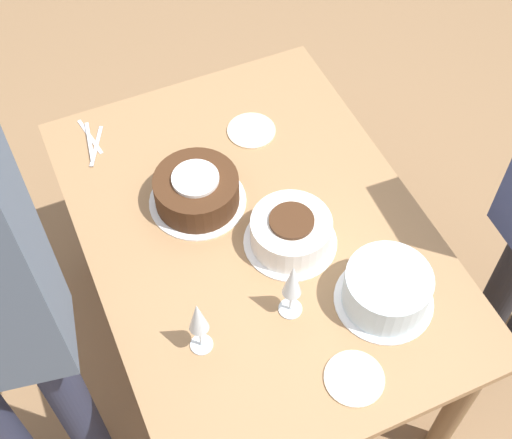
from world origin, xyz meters
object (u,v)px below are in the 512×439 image
object	(u,v)px
cake_center_white	(291,232)
wine_glass_far	(292,282)
cake_front_chocolate	(197,191)
wine_glass_near	(198,319)
cake_back_decorated	(387,289)

from	to	relation	value
cake_center_white	wine_glass_far	xyz separation A→B (m)	(0.20, -0.09, 0.09)
cake_center_white	wine_glass_far	distance (m)	0.24
cake_front_chocolate	wine_glass_far	distance (m)	0.46
cake_center_white	cake_front_chocolate	world-z (taller)	cake_front_chocolate
wine_glass_near	wine_glass_far	distance (m)	0.26
cake_center_white	cake_front_chocolate	bearing A→B (deg)	-142.37
cake_center_white	cake_back_decorated	world-z (taller)	cake_back_decorated
cake_back_decorated	cake_front_chocolate	bearing A→B (deg)	-147.04
cake_front_chocolate	cake_back_decorated	world-z (taller)	cake_back_decorated
cake_center_white	wine_glass_near	xyz separation A→B (m)	(0.20, -0.35, 0.09)
cake_back_decorated	wine_glass_far	distance (m)	0.27
cake_front_chocolate	wine_glass_far	size ratio (longest dim) A/B	1.37
cake_front_chocolate	cake_back_decorated	distance (m)	0.62
cake_front_chocolate	wine_glass_near	bearing A→B (deg)	-19.90
cake_front_chocolate	cake_back_decorated	size ratio (longest dim) A/B	1.08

